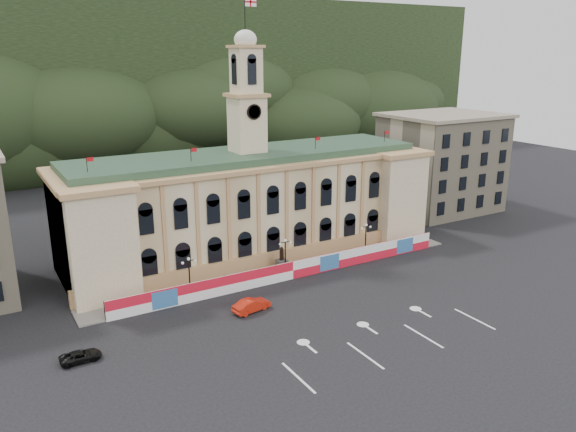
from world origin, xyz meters
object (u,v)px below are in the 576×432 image
black_suv (81,356)px  statue (282,264)px  lamp_center (285,253)px  red_sedan (252,305)px

black_suv → statue: bearing=-70.5°
lamp_center → red_sedan: (-9.35, -8.03, -2.29)m
statue → black_suv: bearing=-160.4°
statue → lamp_center: bearing=-90.0°
statue → lamp_center: (0.00, -1.00, 1.89)m
lamp_center → statue: bearing=90.0°
statue → red_sedan: (-9.35, -9.03, -0.40)m
statue → red_sedan: bearing=-136.0°
lamp_center → red_sedan: lamp_center is taller
statue → red_sedan: statue is taller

